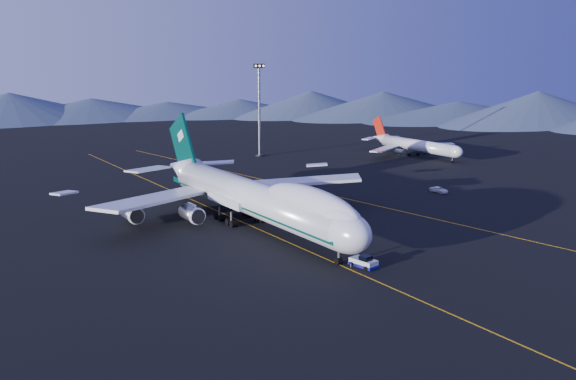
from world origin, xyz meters
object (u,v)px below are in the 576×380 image
second_jet (415,145)px  floodlight_mast (259,110)px  boeing_747 (253,197)px  pushback_tug (364,263)px  service_van (439,190)px

second_jet → floodlight_mast: 51.52m
boeing_747 → pushback_tug: (2.54, -29.53, -5.20)m
floodlight_mast → boeing_747: bearing=-121.1°
service_van → floodlight_mast: 73.72m
floodlight_mast → service_van: bearing=-84.2°
pushback_tug → service_van: size_ratio=1.01×
service_van → pushback_tug: bearing=-149.0°
second_jet → floodlight_mast: (-42.41, 26.94, 11.39)m
floodlight_mast → second_jet: bearing=-32.4°
pushback_tug → service_van: 60.00m
floodlight_mast → pushback_tug: bearing=-112.2°
second_jet → service_van: (-35.14, -45.02, -2.87)m
second_jet → floodlight_mast: floodlight_mast is taller
boeing_747 → second_jet: bearing=28.9°
second_jet → boeing_747: bearing=-159.9°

